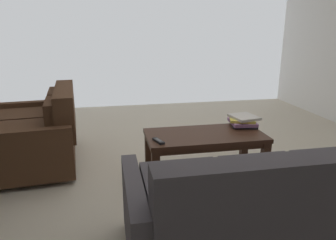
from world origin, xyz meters
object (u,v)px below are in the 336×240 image
(sofa_main, at_px, (281,204))
(coffee_table, at_px, (205,140))
(tv_remote, at_px, (158,141))
(book_stack, at_px, (243,121))
(loveseat_near, at_px, (39,133))

(sofa_main, height_order, coffee_table, sofa_main)
(tv_remote, bearing_deg, book_stack, -161.07)
(book_stack, relative_size, tv_remote, 2.05)
(loveseat_near, relative_size, tv_remote, 7.96)
(loveseat_near, bearing_deg, book_stack, 169.21)
(sofa_main, height_order, tv_remote, sofa_main)
(sofa_main, xyz_separation_m, coffee_table, (0.12, -1.17, 0.01))
(sofa_main, relative_size, book_stack, 5.60)
(sofa_main, height_order, book_stack, sofa_main)
(loveseat_near, bearing_deg, coffee_table, 160.32)
(book_stack, distance_m, tv_remote, 0.99)
(coffee_table, xyz_separation_m, book_stack, (-0.46, -0.18, 0.12))
(loveseat_near, height_order, coffee_table, loveseat_near)
(loveseat_near, relative_size, coffee_table, 1.17)
(sofa_main, relative_size, tv_remote, 11.49)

